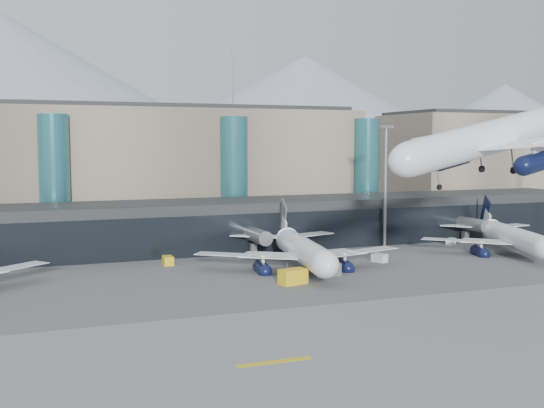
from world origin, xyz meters
The scene contains 17 objects.
ground centered at (0.00, 0.00, 0.00)m, with size 900.00×900.00×0.00m, color #515154.
runway_strip centered at (0.00, -15.00, 0.02)m, with size 400.00×40.00×0.04m, color slate.
runway_markings centered at (0.00, -15.00, 0.05)m, with size 128.00×1.00×0.02m.
concourse centered at (-0.02, 57.73, 4.97)m, with size 170.00×27.00×10.00m.
terminal_main centered at (-25.00, 90.00, 15.44)m, with size 130.00×30.00×31.00m.
terminal_east centered at (95.00, 90.00, 15.44)m, with size 70.00×30.00×31.00m.
teal_towers centered at (-14.99, 74.01, 14.01)m, with size 116.40×19.40×46.00m.
mountain_ridge centered at (15.97, 380.00, 45.74)m, with size 910.00×400.00×110.00m.
lightmast_mid centered at (30.00, 48.00, 14.42)m, with size 3.00×1.20×25.60m.
hero_jet centered at (16.58, -4.94, 24.12)m, with size 38.16×37.90×12.35m.
jet_parked_mid centered at (3.35, 32.54, 4.71)m, with size 38.10×38.61×12.46m.
jet_parked_right centered at (49.24, 32.42, 4.51)m, with size 35.04×37.10×11.92m.
veh_b centered at (-17.83, 42.88, 0.80)m, with size 2.79×1.72×1.61m, color gold.
veh_c centered at (5.01, 23.61, 1.04)m, with size 3.73×1.97×2.07m, color #4F5054.
veh_d centered at (44.27, 44.39, 0.73)m, with size 2.57×1.38×1.47m, color silver.
veh_g centered at (19.27, 31.68, 0.80)m, with size 2.74×1.60×1.60m, color silver.
veh_h centered at (-3.39, 19.27, 1.19)m, with size 4.31×2.27×2.38m, color gold.
Camera 1 is at (-44.43, -76.84, 21.90)m, focal length 45.00 mm.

